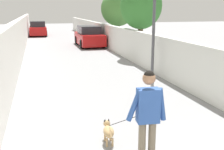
% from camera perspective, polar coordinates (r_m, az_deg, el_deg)
% --- Properties ---
extents(ground_plane, '(80.00, 80.00, 0.00)m').
position_cam_1_polar(ground_plane, '(16.40, -8.06, 3.71)').
color(ground_plane, gray).
extents(wall_left, '(48.00, 0.30, 2.19)m').
position_cam_1_polar(wall_left, '(14.18, -19.35, 6.02)').
color(wall_left, silver).
rests_on(wall_left, ground).
extents(fence_right, '(48.00, 0.30, 1.68)m').
position_cam_1_polar(fence_right, '(15.04, 4.38, 6.15)').
color(fence_right, silver).
rests_on(fence_right, ground).
extents(tree_right_near, '(2.66, 2.66, 4.16)m').
position_cam_1_polar(tree_right_near, '(21.95, 1.26, 13.63)').
color(tree_right_near, brown).
rests_on(tree_right_near, ground).
extents(tree_right_distant, '(2.38, 2.38, 4.30)m').
position_cam_1_polar(tree_right_distant, '(16.14, 6.07, 14.12)').
color(tree_right_distant, brown).
rests_on(tree_right_distant, ground).
extents(lamp_post, '(0.36, 0.36, 4.03)m').
position_cam_1_polar(lamp_post, '(11.06, 8.82, 13.49)').
color(lamp_post, '#4C4C51').
rests_on(lamp_post, ground).
extents(person_skateboarder, '(0.26, 0.71, 1.70)m').
position_cam_1_polar(person_skateboarder, '(4.74, 7.50, -7.44)').
color(person_skateboarder, '#726651').
rests_on(person_skateboarder, skateboard).
extents(dog, '(1.40, 0.56, 1.06)m').
position_cam_1_polar(dog, '(5.88, -0.74, -11.55)').
color(dog, tan).
rests_on(dog, ground).
extents(car_near, '(4.23, 1.80, 1.54)m').
position_cam_1_polar(car_near, '(21.28, -4.79, 7.98)').
color(car_near, '#B71414').
rests_on(car_near, ground).
extents(car_far, '(3.98, 1.80, 1.54)m').
position_cam_1_polar(car_far, '(30.61, -15.20, 9.25)').
color(car_far, '#B71414').
rests_on(car_far, ground).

